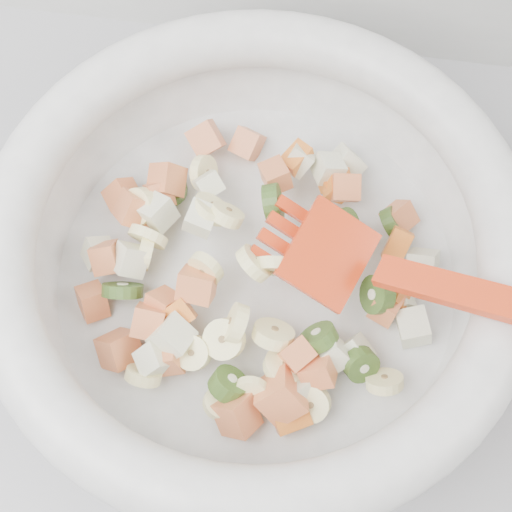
# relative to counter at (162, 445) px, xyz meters

# --- Properties ---
(counter) EXTENTS (2.00, 0.60, 0.90)m
(counter) POSITION_rel_counter_xyz_m (0.00, 0.00, 0.00)
(counter) COLOR #A09FA5
(counter) RESTS_ON ground
(mixing_bowl) EXTENTS (0.43, 0.35, 0.14)m
(mixing_bowl) POSITION_rel_counter_xyz_m (0.11, 0.06, 0.50)
(mixing_bowl) COLOR white
(mixing_bowl) RESTS_ON counter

